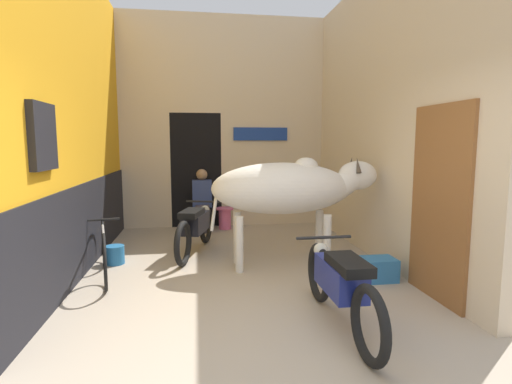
{
  "coord_description": "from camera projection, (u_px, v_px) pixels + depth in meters",
  "views": [
    {
      "loc": [
        -0.55,
        -2.95,
        1.7
      ],
      "look_at": [
        0.23,
        2.3,
        1.04
      ],
      "focal_mm": 28.0,
      "sensor_mm": 36.0,
      "label": 1
    }
  ],
  "objects": [
    {
      "name": "shopkeeper_seated",
      "position": [
        202.0,
        199.0,
        7.57
      ],
      "size": [
        0.36,
        0.33,
        1.2
      ],
      "color": "#3D3842",
      "rests_on": "ground_plane"
    },
    {
      "name": "bucket",
      "position": [
        115.0,
        255.0,
        5.6
      ],
      "size": [
        0.26,
        0.26,
        0.26
      ],
      "color": "#23669E",
      "rests_on": "ground_plane"
    },
    {
      "name": "wall_right_with_door",
      "position": [
        383.0,
        117.0,
        5.71
      ],
      "size": [
        0.22,
        5.1,
        4.18
      ],
      "color": "beige",
      "rests_on": "ground_plane"
    },
    {
      "name": "motorcycle_near",
      "position": [
        340.0,
        283.0,
        3.65
      ],
      "size": [
        0.58,
        1.89,
        0.75
      ],
      "color": "black",
      "rests_on": "ground_plane"
    },
    {
      "name": "crate",
      "position": [
        377.0,
        269.0,
        4.93
      ],
      "size": [
        0.44,
        0.32,
        0.28
      ],
      "color": "teal",
      "rests_on": "ground_plane"
    },
    {
      "name": "bicycle",
      "position": [
        104.0,
        250.0,
        5.03
      ],
      "size": [
        0.52,
        1.63,
        0.68
      ],
      "color": "black",
      "rests_on": "ground_plane"
    },
    {
      "name": "cow",
      "position": [
        289.0,
        188.0,
        5.41
      ],
      "size": [
        2.3,
        0.82,
        1.51
      ],
      "color": "silver",
      "rests_on": "ground_plane"
    },
    {
      "name": "wall_left_shopfront",
      "position": [
        73.0,
        117.0,
        5.13
      ],
      "size": [
        0.25,
        5.1,
        4.18
      ],
      "color": "orange",
      "rests_on": "ground_plane"
    },
    {
      "name": "wall_back_with_doorway",
      "position": [
        214.0,
        140.0,
        8.2
      ],
      "size": [
        4.05,
        0.93,
        4.18
      ],
      "color": "beige",
      "rests_on": "ground_plane"
    },
    {
      "name": "motorcycle_far",
      "position": [
        196.0,
        226.0,
        6.1
      ],
      "size": [
        0.71,
        1.86,
        0.75
      ],
      "color": "black",
      "rests_on": "ground_plane"
    },
    {
      "name": "plastic_stool",
      "position": [
        225.0,
        218.0,
        7.86
      ],
      "size": [
        0.34,
        0.34,
        0.42
      ],
      "color": "#DB6093",
      "rests_on": "ground_plane"
    },
    {
      "name": "ground_plane",
      "position": [
        269.0,
        356.0,
        3.19
      ],
      "size": [
        30.0,
        30.0,
        0.0
      ],
      "primitive_type": "plane",
      "color": "tan"
    }
  ]
}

